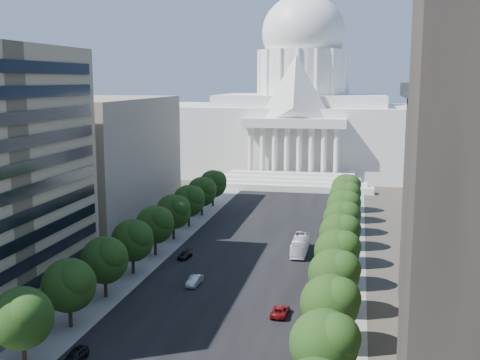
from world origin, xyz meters
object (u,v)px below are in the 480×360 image
Objects in this scene: car_silver at (195,281)px; city_bus at (300,245)px; car_dark_b at (185,255)px; car_dark_a at (76,356)px; car_red at (280,311)px.

city_bus is (15.65, 22.50, 0.87)m from car_silver.
car_dark_a is at bearing -85.28° from car_dark_b.
car_silver reaches higher than car_red.
car_dark_a reaches higher than car_silver.
car_silver is (6.87, 30.02, -0.02)m from car_dark_a.
city_bus is at bearing 66.57° from car_dark_a.
car_dark_a is at bearing 42.78° from car_red.
city_bus is (-0.29, 32.85, 0.96)m from car_red.
car_red is 33.28m from car_dark_b.
car_silver is 19.02m from car_red.
car_dark_b is (0.87, 44.67, -0.16)m from car_dark_a.
car_dark_b is (-21.94, 25.01, -0.06)m from car_red.
car_dark_b is at bearing -46.71° from car_red.
car_dark_a is at bearing -98.13° from car_silver.
car_dark_a is 1.06× the size of car_dark_b.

